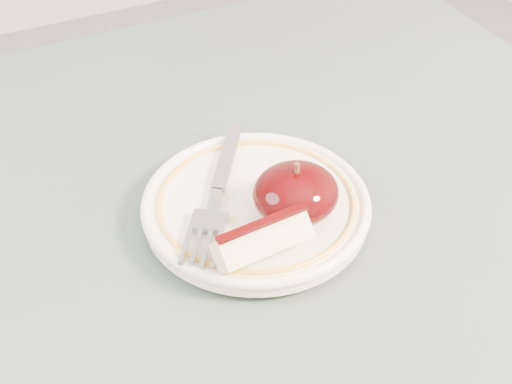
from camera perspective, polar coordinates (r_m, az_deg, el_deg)
name	(u,v)px	position (r m, az deg, el deg)	size (l,w,h in m)	color
plate	(256,205)	(0.57, 0.00, -1.08)	(0.18, 0.18, 0.02)	#F1E8CA
apple_half	(296,193)	(0.54, 3.20, -0.10)	(0.07, 0.06, 0.05)	black
apple_wedge	(262,240)	(0.51, 0.51, -3.84)	(0.07, 0.04, 0.03)	beige
fork	(218,191)	(0.57, -3.10, 0.06)	(0.11, 0.15, 0.00)	gray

